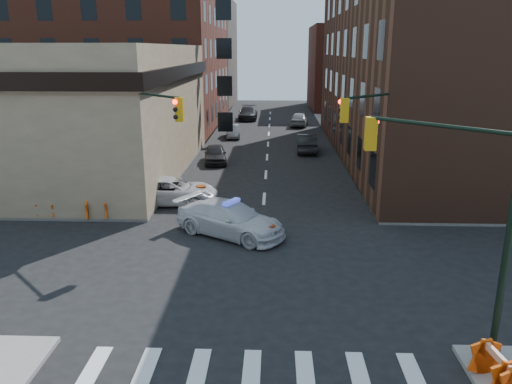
# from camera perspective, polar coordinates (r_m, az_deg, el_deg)

# --- Properties ---
(ground) EXTENTS (140.00, 140.00, 0.00)m
(ground) POSITION_cam_1_polar(r_m,az_deg,el_deg) (20.79, 0.35, -8.76)
(ground) COLOR black
(ground) RESTS_ON ground
(sidewalk_nw) EXTENTS (34.00, 54.50, 0.15)m
(sidewalk_nw) POSITION_cam_1_polar(r_m,az_deg,el_deg) (57.39, -22.31, 6.18)
(sidewalk_nw) COLOR gray
(sidewalk_nw) RESTS_ON ground
(sidewalk_ne) EXTENTS (34.00, 54.50, 0.15)m
(sidewalk_ne) POSITION_cam_1_polar(r_m,az_deg,el_deg) (56.94, 25.40, 5.76)
(sidewalk_ne) COLOR gray
(sidewalk_ne) RESTS_ON ground
(bank_building) EXTENTS (22.00, 22.00, 9.00)m
(bank_building) POSITION_cam_1_polar(r_m,az_deg,el_deg) (39.71, -24.46, 8.52)
(bank_building) COLOR tan
(bank_building) RESTS_ON ground
(apartment_block) EXTENTS (25.00, 25.00, 24.00)m
(apartment_block) POSITION_cam_1_polar(r_m,az_deg,el_deg) (61.96, -16.71, 18.44)
(apartment_block) COLOR #5E2A1D
(apartment_block) RESTS_ON ground
(commercial_row_ne) EXTENTS (14.00, 34.00, 14.00)m
(commercial_row_ne) POSITION_cam_1_polar(r_m,az_deg,el_deg) (43.23, 19.31, 12.89)
(commercial_row_ne) COLOR #502E20
(commercial_row_ne) RESTS_ON ground
(filler_nw) EXTENTS (20.00, 18.00, 16.00)m
(filler_nw) POSITION_cam_1_polar(r_m,az_deg,el_deg) (82.55, -9.84, 15.32)
(filler_nw) COLOR brown
(filler_nw) RESTS_ON ground
(filler_ne) EXTENTS (16.00, 16.00, 12.00)m
(filler_ne) POSITION_cam_1_polar(r_m,az_deg,el_deg) (78.08, 12.35, 13.69)
(filler_ne) COLOR #5E2A1D
(filler_ne) RESTS_ON ground
(signal_pole_se) EXTENTS (5.40, 5.27, 8.00)m
(signal_pole_se) POSITION_cam_1_polar(r_m,az_deg,el_deg) (14.99, 23.41, -1.22)
(signal_pole_se) COLOR black
(signal_pole_se) RESTS_ON sidewalk_se
(signal_pole_nw) EXTENTS (3.58, 3.67, 8.00)m
(signal_pole_nw) POSITION_cam_1_polar(r_m,az_deg,el_deg) (25.42, -12.63, 5.72)
(signal_pole_nw) COLOR black
(signal_pole_nw) RESTS_ON sidewalk_nw
(signal_pole_ne) EXTENTS (3.67, 3.58, 8.00)m
(signal_pole_ne) POSITION_cam_1_polar(r_m,az_deg,el_deg) (25.17, 14.22, 5.52)
(signal_pole_ne) COLOR black
(signal_pole_ne) RESTS_ON sidewalk_ne
(tree_ne_near) EXTENTS (3.00, 3.00, 4.85)m
(tree_ne_near) POSITION_cam_1_polar(r_m,az_deg,el_deg) (45.70, 10.95, 9.18)
(tree_ne_near) COLOR black
(tree_ne_near) RESTS_ON sidewalk_ne
(tree_ne_far) EXTENTS (3.00, 3.00, 4.85)m
(tree_ne_far) POSITION_cam_1_polar(r_m,az_deg,el_deg) (53.57, 9.67, 10.21)
(tree_ne_far) COLOR black
(tree_ne_far) RESTS_ON sidewalk_ne
(police_car) EXTENTS (6.01, 4.83, 1.63)m
(police_car) POSITION_cam_1_polar(r_m,az_deg,el_deg) (24.14, -2.97, -3.10)
(police_car) COLOR silver
(police_car) RESTS_ON ground
(pickup) EXTENTS (5.53, 2.64, 1.52)m
(pickup) POSITION_cam_1_polar(r_m,az_deg,el_deg) (29.46, -9.68, 0.13)
(pickup) COLOR silver
(pickup) RESTS_ON ground
(parked_car_wnear) EXTENTS (2.24, 4.38, 1.43)m
(parked_car_wnear) POSITION_cam_1_polar(r_m,az_deg,el_deg) (39.72, -4.68, 4.36)
(parked_car_wnear) COLOR black
(parked_car_wnear) RESTS_ON ground
(parked_car_wfar) EXTENTS (1.74, 3.97, 1.27)m
(parked_car_wfar) POSITION_cam_1_polar(r_m,az_deg,el_deg) (51.19, -2.66, 6.93)
(parked_car_wfar) COLOR gray
(parked_car_wfar) RESTS_ON ground
(parked_car_wdeep) EXTENTS (2.32, 5.67, 1.64)m
(parked_car_wdeep) POSITION_cam_1_polar(r_m,az_deg,el_deg) (64.55, -0.91, 9.01)
(parked_car_wdeep) COLOR black
(parked_car_wdeep) RESTS_ON ground
(parked_car_enear) EXTENTS (1.85, 4.88, 1.59)m
(parked_car_enear) POSITION_cam_1_polar(r_m,az_deg,el_deg) (44.12, 5.85, 5.61)
(parked_car_enear) COLOR black
(parked_car_enear) RESTS_ON ground
(parked_car_efar) EXTENTS (2.45, 4.92, 1.61)m
(parked_car_efar) POSITION_cam_1_polar(r_m,az_deg,el_deg) (59.28, 4.97, 8.31)
(parked_car_efar) COLOR gray
(parked_car_efar) RESTS_ON ground
(pedestrian_a) EXTENTS (0.67, 0.56, 1.57)m
(pedestrian_a) POSITION_cam_1_polar(r_m,az_deg,el_deg) (30.40, -15.32, 0.61)
(pedestrian_a) COLOR black
(pedestrian_a) RESTS_ON sidewalk_nw
(pedestrian_b) EXTENTS (1.03, 0.87, 1.87)m
(pedestrian_b) POSITION_cam_1_polar(r_m,az_deg,el_deg) (31.24, -22.03, 0.69)
(pedestrian_b) COLOR black
(pedestrian_b) RESTS_ON sidewalk_nw
(pedestrian_c) EXTENTS (1.26, 1.01, 2.00)m
(pedestrian_c) POSITION_cam_1_polar(r_m,az_deg,el_deg) (29.04, -24.49, -0.55)
(pedestrian_c) COLOR #212632
(pedestrian_c) RESTS_ON sidewalk_nw
(barrel_road) EXTENTS (0.59, 0.59, 0.92)m
(barrel_road) POSITION_cam_1_polar(r_m,az_deg,el_deg) (23.12, 1.57, -4.90)
(barrel_road) COLOR #E25F0A
(barrel_road) RESTS_ON ground
(barrel_bank) EXTENTS (0.62, 0.62, 1.06)m
(barrel_bank) POSITION_cam_1_polar(r_m,az_deg,el_deg) (29.34, -6.30, -0.28)
(barrel_bank) COLOR #C94309
(barrel_bank) RESTS_ON ground
(barricade_se_a) EXTENTS (0.83, 1.40, 0.99)m
(barricade_se_a) POSITION_cam_1_polar(r_m,az_deg,el_deg) (15.25, 25.62, -17.70)
(barricade_se_a) COLOR #D45709
(barricade_se_a) RESTS_ON sidewalk_se
(barricade_nw_a) EXTENTS (1.37, 0.79, 0.98)m
(barricade_nw_a) POSITION_cam_1_polar(r_m,az_deg,el_deg) (27.45, -17.64, -1.86)
(barricade_nw_a) COLOR red
(barricade_nw_a) RESTS_ON sidewalk_nw
(barricade_nw_b) EXTENTS (1.16, 0.62, 0.85)m
(barricade_nw_b) POSITION_cam_1_polar(r_m,az_deg,el_deg) (28.61, -22.71, -1.79)
(barricade_nw_b) COLOR #CE6809
(barricade_nw_b) RESTS_ON sidewalk_nw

